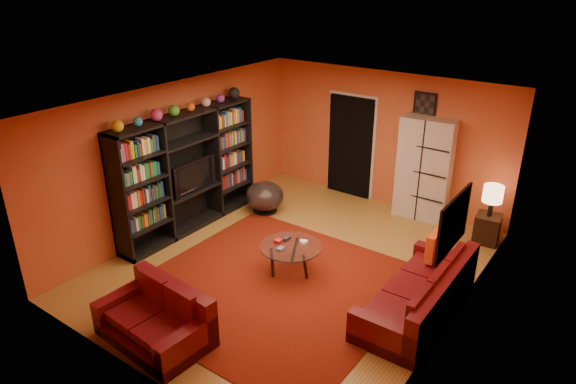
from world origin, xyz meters
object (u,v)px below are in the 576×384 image
Objects in this scene: entertainment_unit at (188,172)px; coffee_table at (291,248)px; loveseat at (159,318)px; side_table at (487,229)px; sofa at (423,296)px; storage_cabinet at (424,169)px; table_lamp at (493,195)px; bowl_chair at (265,196)px; tv at (191,175)px.

entertainment_unit is 3.17× the size of coffee_table.
side_table is at bearing -24.16° from loveseat.
sofa is 3.48m from loveseat.
table_lamp is (1.31, -0.28, -0.07)m from storage_cabinet.
side_table is (2.62, 4.94, -0.04)m from loveseat.
loveseat is at bearing -72.01° from bowl_chair.
table_lamp is (2.14, 2.76, 0.45)m from coffee_table.
coffee_table is 1.75× the size of table_lamp.
sofa is at bearing -92.52° from side_table.
entertainment_unit is at bearing -150.87° from table_lamp.
sofa is 3.06× the size of bowl_chair.
bowl_chair is at bearing -161.53° from table_lamp.
loveseat is at bearing -108.86° from storage_cabinet.
side_table is (3.81, 1.27, -0.07)m from bowl_chair.
table_lamp is at bearing -60.74° from tv.
table_lamp is at bearing -16.71° from storage_cabinet.
coffee_table is (2.38, -0.24, -0.62)m from entertainment_unit.
side_table is at bearing -16.71° from storage_cabinet.
bowl_chair is (0.71, 1.25, -0.73)m from entertainment_unit.
sofa is 2.05m from coffee_table.
sofa is 2.54m from side_table.
loveseat is 5.42m from storage_cabinet.
side_table is (4.53, 2.52, -0.80)m from entertainment_unit.
tv is 0.44× the size of sofa.
storage_cabinet is at bearing -10.31° from loveseat.
coffee_table is 3.19m from storage_cabinet.
tv reaches higher than table_lamp.
entertainment_unit reaches higher than sofa.
sofa is 4.48× the size of side_table.
table_lamp is at bearing 90.00° from side_table.
tv reaches higher than sofa.
tv is at bearing 179.42° from sofa.
sofa is at bearing -42.46° from loveseat.
storage_cabinet reaches higher than side_table.
tv is 1.35× the size of bowl_chair.
entertainment_unit is 6.00× the size of side_table.
entertainment_unit is at bearing 41.96° from loveseat.
loveseat is 2.97× the size of side_table.
table_lamp is at bearing 18.47° from bowl_chair.
entertainment_unit is 2.02× the size of loveseat.
loveseat is 2.03× the size of bowl_chair.
bowl_chair is 4.06m from table_lamp.
coffee_table is 1.89× the size of side_table.
entertainment_unit is 1.61m from bowl_chair.
sofa is (4.36, -0.03, -0.72)m from tv.
coffee_table is 0.49× the size of storage_cabinet.
storage_cabinet is 3.83× the size of side_table.
sofa is 4.14× the size of table_lamp.
side_table is 0.92× the size of table_lamp.
tv is 2.41m from coffee_table.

